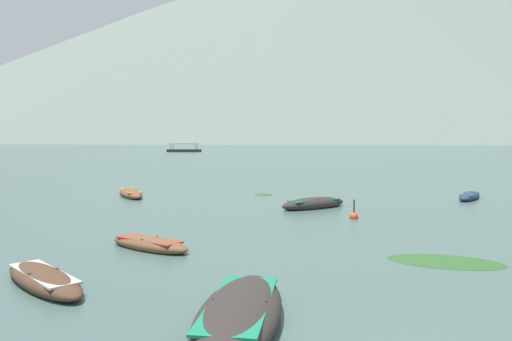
# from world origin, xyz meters

# --- Properties ---
(ground_plane) EXTENTS (6000.00, 6000.00, 0.00)m
(ground_plane) POSITION_xyz_m (0.00, 1500.00, 0.00)
(ground_plane) COLOR #425B56
(mountain_1) EXTENTS (478.85, 478.85, 199.39)m
(mountain_1) POSITION_xyz_m (-618.91, 1468.07, 99.69)
(mountain_1) COLOR #4C5B56
(mountain_1) RESTS_ON ground
(mountain_2) EXTENTS (2352.38, 2352.38, 600.66)m
(mountain_2) POSITION_xyz_m (200.24, 1471.03, 300.33)
(mountain_2) COLOR slate
(mountain_2) RESTS_ON ground
(mountain_3) EXTENTS (1942.56, 1942.56, 451.41)m
(mountain_3) POSITION_xyz_m (645.26, 1615.00, 225.71)
(mountain_3) COLOR #4C5B56
(mountain_3) RESTS_ON ground
(rowboat_1) EXTENTS (2.09, 4.65, 0.73)m
(rowboat_1) POSITION_xyz_m (-3.15, 3.21, 0.23)
(rowboat_1) COLOR #2D2826
(rowboat_1) RESTS_ON ground
(rowboat_3) EXTENTS (3.23, 2.68, 0.48)m
(rowboat_3) POSITION_xyz_m (-6.29, 9.48, 0.15)
(rowboat_3) COLOR brown
(rowboat_3) RESTS_ON ground
(rowboat_4) EXTENTS (3.36, 3.41, 0.50)m
(rowboat_4) POSITION_xyz_m (-7.89, 5.59, 0.16)
(rowboat_4) COLOR #4C3323
(rowboat_4) RESTS_ON ground
(rowboat_5) EXTENTS (2.70, 3.38, 0.54)m
(rowboat_5) POSITION_xyz_m (9.42, 22.25, 0.17)
(rowboat_5) COLOR navy
(rowboat_5) RESTS_ON ground
(rowboat_6) EXTENTS (2.90, 4.39, 0.60)m
(rowboat_6) POSITION_xyz_m (-10.69, 23.43, 0.19)
(rowboat_6) COLOR brown
(rowboat_6) RESTS_ON ground
(rowboat_7) EXTENTS (3.91, 3.21, 0.68)m
(rowboat_7) POSITION_xyz_m (-0.06, 18.57, 0.21)
(rowboat_7) COLOR #2D2826
(rowboat_7) RESTS_ON ground
(ferry_0) EXTENTS (9.56, 4.17, 2.54)m
(ferry_0) POSITION_xyz_m (-24.39, 130.12, 0.45)
(ferry_0) COLOR #2D2826
(ferry_0) RESTS_ON ground
(mooring_buoy) EXTENTS (0.40, 0.40, 0.96)m
(mooring_buoy) POSITION_xyz_m (1.34, 15.30, 0.10)
(mooring_buoy) COLOR #DB4C1E
(mooring_buoy) RESTS_ON ground
(weed_patch_0) EXTENTS (1.53, 1.65, 0.14)m
(weed_patch_0) POSITION_xyz_m (-2.58, 24.32, 0.00)
(weed_patch_0) COLOR #2D5628
(weed_patch_0) RESTS_ON ground
(weed_patch_2) EXTENTS (3.54, 2.53, 0.14)m
(weed_patch_2) POSITION_xyz_m (2.47, 7.90, 0.00)
(weed_patch_2) COLOR #2D5628
(weed_patch_2) RESTS_ON ground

